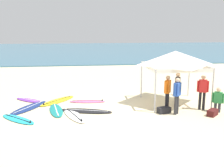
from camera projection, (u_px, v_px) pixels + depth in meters
ground_plane at (114, 106)px, 13.43m from camera, size 80.00×80.00×0.00m
sea at (89, 50)px, 44.75m from camera, size 80.00×36.00×0.10m
canopy_tent at (175, 58)px, 13.48m from camera, size 2.92×2.92×2.75m
surfboard_navy at (29, 107)px, 13.13m from camera, size 1.85×2.58×0.19m
surfboard_pink at (88, 101)px, 14.20m from camera, size 1.96×0.73×0.19m
surfboard_cyan at (18, 119)px, 11.47m from camera, size 1.91×1.83×0.19m
surfboard_black at (86, 111)px, 12.61m from camera, size 2.62×1.38×0.19m
surfboard_teal at (56, 110)px, 12.70m from camera, size 0.97×2.28×0.19m
surfboard_yellow at (58, 101)px, 14.31m from camera, size 2.06×2.29×0.19m
surfboard_purple at (30, 100)px, 14.42m from camera, size 1.89×1.58×0.19m
surfboard_white at (74, 115)px, 11.95m from camera, size 1.36×2.30×0.19m
person_black at (177, 87)px, 13.31m from camera, size 0.36×0.50×1.71m
person_orange at (167, 91)px, 12.56m from camera, size 0.39×0.46×1.71m
person_blue at (177, 93)px, 12.04m from camera, size 0.43×0.41×1.71m
person_red at (203, 90)px, 12.70m from camera, size 0.53×0.32×1.71m
person_green at (218, 99)px, 12.42m from camera, size 0.47×0.38×1.20m
gear_bag_near_tent at (213, 113)px, 12.02m from camera, size 0.66×0.64×0.28m
gear_bag_by_pole at (164, 110)px, 12.38m from camera, size 0.67×0.47×0.28m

